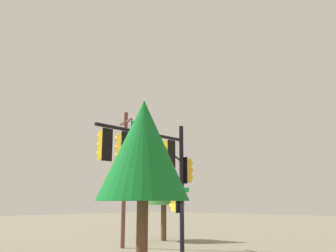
% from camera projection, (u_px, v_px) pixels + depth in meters
% --- Properties ---
extents(signal_pole_assembly, '(5.45, 1.15, 6.07)m').
position_uv_depth(signal_pole_assembly, '(156.00, 165.00, 14.76)').
color(signal_pole_assembly, black).
rests_on(signal_pole_assembly, ground_plane).
extents(utility_pole, '(0.70, 1.74, 8.02)m').
position_uv_depth(utility_pole, '(124.00, 175.00, 20.62)').
color(utility_pole, brown).
rests_on(utility_pole, ground_plane).
extents(fire_hydrant, '(0.33, 0.24, 0.83)m').
position_uv_depth(fire_hydrant, '(143.00, 248.00, 16.69)').
color(fire_hydrant, yellow).
rests_on(fire_hydrant, ground_plane).
extents(tree_mid, '(2.98, 2.98, 5.71)m').
position_uv_depth(tree_mid, '(164.00, 181.00, 24.39)').
color(tree_mid, brown).
rests_on(tree_mid, ground_plane).
extents(tree_far, '(2.68, 2.68, 5.58)m').
position_uv_depth(tree_far, '(143.00, 150.00, 10.08)').
color(tree_far, brown).
rests_on(tree_far, ground_plane).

